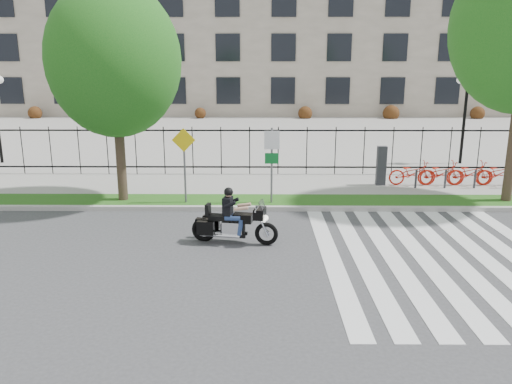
{
  "coord_description": "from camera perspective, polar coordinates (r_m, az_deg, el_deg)",
  "views": [
    {
      "loc": [
        0.45,
        -11.54,
        4.53
      ],
      "look_at": [
        0.32,
        3.0,
        0.9
      ],
      "focal_mm": 35.0,
      "sensor_mm": 36.0,
      "label": 1
    }
  ],
  "objects": [
    {
      "name": "curb",
      "position": [
        16.27,
        -1.11,
        -1.89
      ],
      "size": [
        60.0,
        0.2,
        0.15
      ],
      "primitive_type": "cube",
      "color": "#A8A59E",
      "rests_on": "ground"
    },
    {
      "name": "motorcycle_rider",
      "position": [
        13.18,
        -2.56,
        -3.33
      ],
      "size": [
        2.33,
        0.9,
        1.82
      ],
      "color": "black",
      "rests_on": "ground"
    },
    {
      "name": "street_tree_1",
      "position": [
        17.15,
        -15.89,
        14.26
      ],
      "size": [
        4.31,
        4.31,
        7.1
      ],
      "color": "#35291D",
      "rests_on": "grass_verge"
    },
    {
      "name": "sign_pole_warning",
      "position": [
        16.55,
        -8.21,
        4.17
      ],
      "size": [
        0.78,
        0.09,
        2.49
      ],
      "color": "#59595B",
      "rests_on": "grass_verge"
    },
    {
      "name": "crosswalk_stripes",
      "position": [
        13.14,
        20.06,
        -7.02
      ],
      "size": [
        5.7,
        8.0,
        0.01
      ],
      "primitive_type": null,
      "color": "silver",
      "rests_on": "ground"
    },
    {
      "name": "ground",
      "position": [
        12.4,
        -1.64,
        -7.42
      ],
      "size": [
        120.0,
        120.0,
        0.0
      ],
      "primitive_type": "plane",
      "color": "#373739",
      "rests_on": "ground"
    },
    {
      "name": "bike_share_station",
      "position": [
        20.94,
        24.43,
        1.99
      ],
      "size": [
        7.77,
        0.85,
        1.5
      ],
      "color": "#2D2D33",
      "rests_on": "sidewalk"
    },
    {
      "name": "lamp_post_right",
      "position": [
        25.43,
        22.92,
        9.94
      ],
      "size": [
        1.06,
        0.7,
        4.25
      ],
      "color": "black",
      "rests_on": "ground"
    },
    {
      "name": "sidewalk",
      "position": [
        19.51,
        -0.83,
        0.8
      ],
      "size": [
        60.0,
        3.5,
        0.15
      ],
      "primitive_type": "cube",
      "color": "gray",
      "rests_on": "ground"
    },
    {
      "name": "iron_fence",
      "position": [
        21.02,
        -0.73,
        4.75
      ],
      "size": [
        30.0,
        0.06,
        2.0
      ],
      "primitive_type": null,
      "color": "black",
      "rests_on": "sidewalk"
    },
    {
      "name": "office_building",
      "position": [
        56.72,
        0.06,
        19.5
      ],
      "size": [
        60.0,
        21.9,
        20.15
      ],
      "color": "gray",
      "rests_on": "ground"
    },
    {
      "name": "plaza",
      "position": [
        36.81,
        -0.2,
        7.02
      ],
      "size": [
        80.0,
        34.0,
        0.1
      ],
      "primitive_type": "cube",
      "color": "gray",
      "rests_on": "ground"
    },
    {
      "name": "sign_pole_regulatory",
      "position": [
        16.36,
        1.81,
        4.18
      ],
      "size": [
        0.5,
        0.09,
        2.5
      ],
      "color": "#59595B",
      "rests_on": "grass_verge"
    },
    {
      "name": "grass_verge",
      "position": [
        17.08,
        -1.03,
        -1.11
      ],
      "size": [
        60.0,
        1.5,
        0.15
      ],
      "primitive_type": "cube",
      "color": "#235214",
      "rests_on": "ground"
    }
  ]
}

